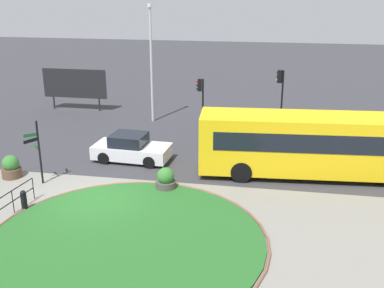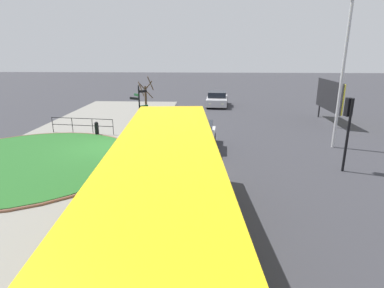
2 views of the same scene
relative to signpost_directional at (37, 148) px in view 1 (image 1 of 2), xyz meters
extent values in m
plane|color=#333338|center=(3.24, -1.32, -1.78)|extent=(120.00, 120.00, 0.00)
cube|color=gray|center=(3.24, -3.06, -1.77)|extent=(32.00, 8.51, 0.02)
cylinder|color=#235B23|center=(5.53, -4.30, -1.73)|extent=(10.12, 10.12, 0.10)
torus|color=brown|center=(5.53, -4.30, -1.73)|extent=(10.43, 10.43, 0.11)
cylinder|color=black|center=(0.07, 0.01, -0.29)|extent=(0.09, 0.09, 2.98)
sphere|color=black|center=(0.07, 0.01, 1.24)|extent=(0.10, 0.10, 0.10)
cube|color=black|center=(-0.07, 0.26, 0.90)|extent=(0.27, 0.43, 0.15)
cube|color=#195128|center=(-0.18, -0.20, 0.66)|extent=(0.46, 0.39, 0.15)
cube|color=black|center=(-0.11, -0.33, 0.45)|extent=(0.36, 0.64, 0.15)
cube|color=#195128|center=(-0.19, 0.25, -0.06)|extent=(0.47, 0.44, 0.15)
cylinder|color=black|center=(0.61, -2.63, -1.42)|extent=(0.25, 0.25, 0.72)
sphere|color=black|center=(0.61, -2.63, -1.01)|extent=(0.23, 0.23, 0.23)
cube|color=black|center=(0.26, -3.67, -0.78)|extent=(0.52, 4.10, 0.03)
cube|color=black|center=(0.26, -3.67, -1.23)|extent=(0.52, 4.10, 0.03)
cylinder|color=black|center=(0.50, -1.62, -1.28)|extent=(0.04, 0.04, 1.00)
cylinder|color=black|center=(0.34, -2.98, -1.28)|extent=(0.04, 0.04, 1.00)
cube|color=yellow|center=(12.72, 3.23, -0.14)|extent=(11.37, 3.25, 2.74)
cube|color=black|center=(12.63, 4.45, 0.25)|extent=(9.85, 0.75, 0.88)
cube|color=black|center=(12.81, 2.01, 0.25)|extent=(9.85, 0.75, 0.88)
cylinder|color=black|center=(9.06, 4.08, -1.28)|extent=(1.02, 0.37, 1.00)
cylinder|color=black|center=(9.22, 1.85, -1.28)|extent=(1.02, 0.37, 1.00)
cube|color=silver|center=(3.31, 3.70, -1.27)|extent=(4.11, 2.09, 0.68)
cube|color=black|center=(3.15, 3.71, -0.63)|extent=(1.86, 1.72, 0.59)
cube|color=#EAEACC|center=(5.35, 4.12, -1.23)|extent=(0.03, 0.20, 0.12)
cube|color=#EAEACC|center=(5.28, 3.02, -1.23)|extent=(0.03, 0.20, 0.12)
cylinder|color=black|center=(4.60, 4.45, -1.46)|extent=(0.65, 0.26, 0.64)
cylinder|color=black|center=(4.49, 2.78, -1.46)|extent=(0.65, 0.26, 0.64)
cylinder|color=black|center=(2.12, 4.62, -1.46)|extent=(0.65, 0.26, 0.64)
cylinder|color=black|center=(2.02, 2.95, -1.46)|extent=(0.65, 0.26, 0.64)
cylinder|color=black|center=(11.04, 10.10, 0.18)|extent=(0.11, 0.11, 3.93)
cube|color=black|center=(10.84, 10.15, 1.76)|extent=(0.32, 0.32, 0.78)
sphere|color=black|center=(10.70, 10.19, 2.00)|extent=(0.16, 0.16, 0.16)
sphere|color=black|center=(10.70, 10.19, 1.76)|extent=(0.16, 0.16, 0.16)
sphere|color=green|center=(10.70, 10.19, 1.52)|extent=(0.16, 0.16, 0.16)
cylinder|color=black|center=(6.08, 10.23, -0.18)|extent=(0.11, 0.11, 3.21)
cube|color=black|center=(5.87, 10.21, 1.04)|extent=(0.29, 0.29, 0.78)
sphere|color=red|center=(5.72, 10.19, 1.28)|extent=(0.16, 0.16, 0.16)
sphere|color=black|center=(5.72, 10.19, 1.04)|extent=(0.16, 0.16, 0.16)
sphere|color=black|center=(5.72, 10.19, 0.80)|extent=(0.16, 0.16, 0.16)
cylinder|color=#B7B7BC|center=(2.48, 11.17, 1.96)|extent=(0.16, 0.16, 7.49)
cylinder|color=silver|center=(2.48, 11.17, 5.83)|extent=(0.32, 0.32, 0.22)
cylinder|color=black|center=(-5.68, 13.15, -0.79)|extent=(0.12, 0.12, 1.99)
cylinder|color=black|center=(-2.09, 13.12, -0.79)|extent=(0.12, 0.12, 1.99)
cube|color=yellow|center=(-3.88, 13.13, 0.20)|extent=(4.79, 0.16, 2.03)
cube|color=black|center=(-3.88, 13.06, 0.20)|extent=(4.88, 0.07, 2.13)
cylinder|color=#47423D|center=(5.91, 0.39, -1.58)|extent=(0.93, 0.93, 0.41)
sphere|color=#33702D|center=(5.91, 0.39, -1.12)|extent=(0.79, 0.79, 0.79)
cylinder|color=brown|center=(-1.74, 0.44, -1.54)|extent=(0.93, 0.93, 0.48)
sphere|color=#33702D|center=(-1.74, 0.44, -1.04)|extent=(0.79, 0.79, 0.79)
camera|label=1|loc=(10.48, -18.46, 7.08)|focal=43.44mm
camera|label=2|loc=(19.26, 4.15, 3.35)|focal=29.27mm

